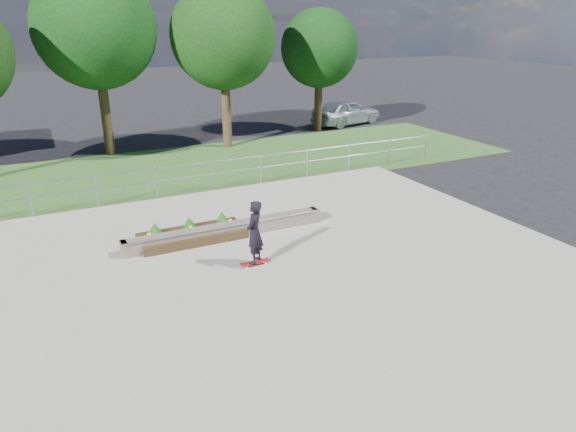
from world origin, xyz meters
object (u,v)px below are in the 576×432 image
object	(u,v)px
grind_ledge	(227,230)
skateboarder	(255,233)
planter_bed	(192,233)
parked_car	(346,112)

from	to	relation	value
grind_ledge	skateboarder	size ratio (longest dim) A/B	3.42
grind_ledge	planter_bed	size ratio (longest dim) A/B	2.00
skateboarder	planter_bed	bearing A→B (deg)	113.07
planter_bed	parked_car	bearing A→B (deg)	43.85
planter_bed	parked_car	world-z (taller)	parked_car
planter_bed	skateboarder	xyz separation A→B (m)	(0.99, -2.34, 0.72)
planter_bed	grind_ledge	bearing A→B (deg)	-16.83
skateboarder	parked_car	distance (m)	19.49
grind_ledge	parked_car	world-z (taller)	parked_car
parked_car	planter_bed	bearing A→B (deg)	122.64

